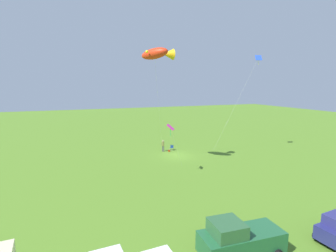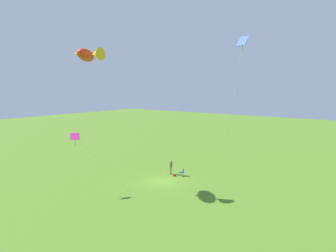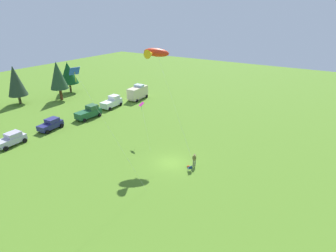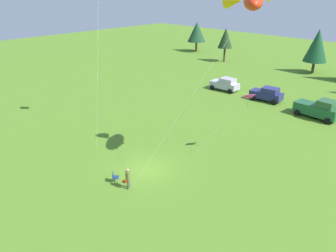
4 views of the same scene
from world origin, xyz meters
name	(u,v)px [view 3 (image 3 of 4)]	position (x,y,z in m)	size (l,w,h in m)	color
ground_plane	(171,163)	(0.00, 0.00, 0.00)	(160.00, 160.00, 0.00)	#507C23
person_kite_flyer	(194,159)	(1.07, -2.89, 1.02)	(0.49, 0.50, 1.74)	#414447
folding_chair	(190,168)	(-0.42, -3.06, 0.49)	(0.68, 0.68, 0.82)	navy
backpack_on_grass	(188,167)	(0.25, -2.49, 0.11)	(0.32, 0.22, 0.22)	#9E2305
car_silver_compact	(11,139)	(-8.49, 23.28, 0.95)	(4.31, 2.44, 1.89)	#B4B2C4
car_navy_hatch	(51,124)	(-1.71, 23.32, 0.95)	(4.33, 2.50, 1.89)	navy
truck_green_flatbed	(89,112)	(5.63, 21.98, 1.10)	(5.11, 2.66, 2.34)	#1F5833
truck_white_pickup	(112,102)	(12.59, 22.66, 1.10)	(5.10, 2.64, 2.34)	silver
van_camper_beige	(138,92)	(19.94, 21.50, 1.64)	(5.51, 2.85, 3.34)	beige
kite_large_fish	(155,53)	(4.88, 5.76, 13.43)	(5.59, 10.43, 14.19)	red
kite_diamond_rainbow	(142,105)	(4.26, 8.03, 5.46)	(3.61, 4.34, 5.90)	#E22F9E
kite_diamond_blue	(78,77)	(-10.40, 3.53, 13.19)	(4.60, 4.79, 14.14)	blue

